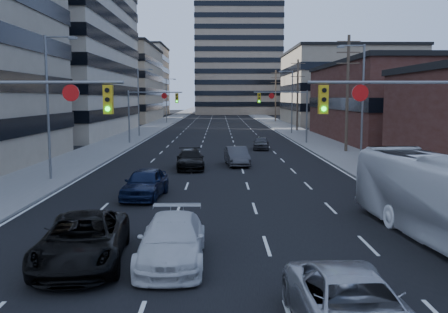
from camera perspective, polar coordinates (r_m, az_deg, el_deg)
name	(u,v)px	position (r m, az deg, el deg)	size (l,w,h in m)	color
road_surface	(219,116)	(141.21, -0.61, 4.66)	(18.00, 300.00, 0.02)	black
sidewalk_left	(178,116)	(141.69, -5.28, 4.66)	(5.00, 300.00, 0.15)	slate
sidewalk_right	(259,116)	(141.67, 4.06, 4.67)	(5.00, 300.00, 0.15)	slate
office_left_mid	(24,34)	(76.62, -21.87, 12.87)	(26.00, 34.00, 28.00)	#ADA089
office_left_far	(110,85)	(113.74, -12.93, 8.00)	(20.00, 30.00, 16.00)	gray
storefront_right_mid	(414,103)	(65.62, 20.89, 5.69)	(20.00, 30.00, 9.00)	#472119
office_right_far	(345,88)	(102.21, 13.65, 7.58)	(22.00, 28.00, 14.00)	gray
apartment_tower	(238,22)	(162.97, 1.57, 15.16)	(26.00, 26.00, 58.00)	gray
bg_block_left	(125,81)	(153.78, -11.22, 8.42)	(24.00, 24.00, 20.00)	#ADA089
bg_block_right	(332,95)	(144.67, 12.26, 6.93)	(22.00, 22.00, 12.00)	gray
signal_near_left	(21,121)	(20.58, -22.21, 3.75)	(6.59, 0.33, 6.00)	slate
signal_near_right	(410,121)	(20.49, 20.46, 3.81)	(6.59, 0.33, 6.00)	slate
signal_far_left	(149,106)	(56.66, -8.52, 5.76)	(6.09, 0.33, 6.00)	slate
signal_far_right	(286,106)	(56.63, 7.15, 5.78)	(6.09, 0.33, 6.00)	slate
utility_pole_block	(347,92)	(48.64, 13.93, 7.22)	(2.20, 0.28, 11.00)	#4C3D2D
utility_pole_midblock	(298,94)	(78.06, 8.40, 7.10)	(2.20, 0.28, 11.00)	#4C3D2D
utility_pole_distant	(276,95)	(107.80, 5.92, 7.03)	(2.20, 0.28, 11.00)	#4C3D2D
streetlight_left_near	(50,100)	(32.83, -19.25, 6.09)	(2.03, 0.22, 9.00)	slate
streetlight_left_mid	(140,99)	(66.94, -9.62, 6.53)	(2.03, 0.22, 9.00)	slate
streetlight_left_far	(167,98)	(101.66, -6.51, 6.63)	(2.03, 0.22, 9.00)	slate
streetlight_right_near	(360,100)	(37.53, 15.33, 6.26)	(2.03, 0.22, 9.00)	slate
streetlight_right_far	(291,99)	(71.85, 7.66, 6.57)	(2.03, 0.22, 9.00)	slate
black_pickup	(83,240)	(16.50, -15.86, -9.17)	(2.57, 5.57, 1.55)	black
white_van	(172,240)	(16.10, -5.95, -9.51)	(2.04, 5.03, 1.46)	silver
silver_suv	(353,308)	(11.57, 14.57, -16.44)	(2.36, 5.13, 1.42)	#A8A8AC
sedan_blue	(145,183)	(26.34, -9.00, -3.03)	(1.85, 4.61, 1.57)	black
sedan_grey_center	(237,156)	(38.40, 1.48, 0.04)	(1.54, 4.42, 1.46)	#38383B
sedan_black_far	(190,159)	(36.58, -3.88, -0.34)	(1.99, 4.89, 1.42)	black
sedan_grey_right	(261,143)	(50.44, 4.28, 1.56)	(1.56, 3.87, 1.32)	#39393C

